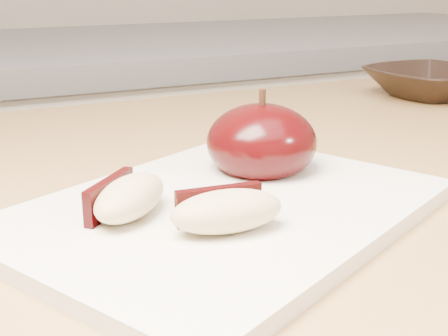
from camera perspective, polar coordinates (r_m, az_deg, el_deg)
name	(u,v)px	position (r m, az deg, el deg)	size (l,w,h in m)	color
back_cabinet	(62,278)	(1.32, -14.61, -9.67)	(2.40, 0.62, 0.94)	silver
cutting_board	(224,211)	(0.43, 0.00, -3.94)	(0.29, 0.22, 0.01)	silver
apple_half	(262,142)	(0.49, 3.45, 2.35)	(0.09, 0.09, 0.07)	black
apple_wedge_a	(128,197)	(0.40, -8.80, -2.65)	(0.07, 0.07, 0.03)	tan
apple_wedge_b	(226,210)	(0.38, 0.19, -3.90)	(0.07, 0.04, 0.03)	tan
bowl	(430,82)	(0.89, 18.36, 7.44)	(0.16, 0.16, 0.04)	black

